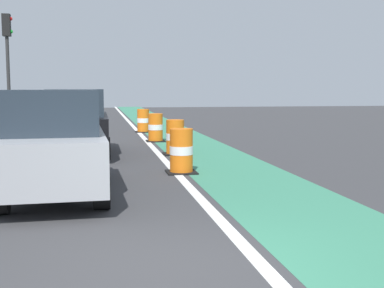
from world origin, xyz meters
The scene contains 11 objects.
ground_plane centered at (0.00, 0.00, 0.00)m, with size 100.00×100.00×0.00m, color #38383A.
bike_lane_strip centered at (2.40, 12.00, 0.00)m, with size 2.50×80.00×0.01m, color #387F60.
lane_divider_stripe centered at (0.90, 12.00, 0.01)m, with size 0.20×80.00×0.01m, color silver.
parked_suv_nearest centered at (-1.79, 4.47, 1.04)m, with size 2.04×4.66×2.04m.
parked_suv_second centered at (-1.60, 10.49, 1.04)m, with size 1.93×4.61×2.04m.
traffic_barrel_front centered at (1.03, 6.55, 0.53)m, with size 0.73×0.73×1.09m.
traffic_barrel_mid centered at (1.40, 10.05, 0.53)m, with size 0.73×0.73×1.09m.
traffic_barrel_back centered at (1.23, 14.08, 0.53)m, with size 0.73×0.73×1.09m.
traffic_barrel_far centered at (1.12, 18.39, 0.53)m, with size 0.73×0.73×1.09m.
traffic_light_corner centered at (-4.59, 16.75, 3.50)m, with size 0.41×0.32×5.10m.
pedestrian_crossing centered at (-4.33, 18.30, 0.86)m, with size 0.34×0.20×1.61m.
Camera 1 is at (-0.95, -5.67, 2.07)m, focal length 47.85 mm.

